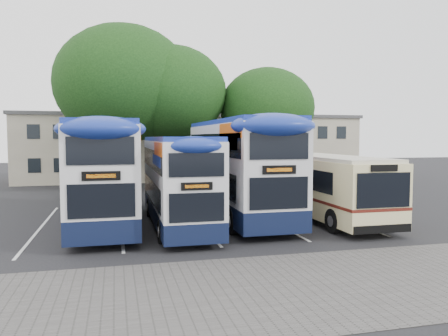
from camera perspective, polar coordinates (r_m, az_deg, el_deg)
name	(u,v)px	position (r m, az deg, el deg)	size (l,w,h in m)	color
ground	(311,239)	(17.85, 11.25, -9.06)	(120.00, 120.00, 0.00)	black
paving_strip	(322,284)	(12.68, 12.74, -14.52)	(40.00, 6.00, 0.01)	#595654
bay_lines	(195,220)	(21.42, -3.79, -6.78)	(14.12, 11.00, 0.01)	silver
depot_building	(193,146)	(43.36, -4.07, 2.86)	(32.40, 8.40, 6.20)	#A69B85
lamp_post	(275,125)	(38.16, 6.72, 5.59)	(0.25, 1.05, 9.06)	gray
tree_left	(124,84)	(33.64, -12.94, 10.64)	(10.16, 10.16, 12.28)	black
tree_mid	(172,93)	(33.23, -6.87, 9.73)	(8.19, 8.19, 10.84)	black
tree_right	(267,108)	(34.30, 5.64, 7.78)	(7.32, 7.32, 9.40)	black
bus_dd_left	(105,168)	(20.96, -15.26, -0.05)	(2.72, 11.23, 4.68)	#0D1633
bus_dd_mid	(177,177)	(19.81, -6.12, -1.19)	(2.35, 9.70, 4.04)	#0D1633
bus_dd_right	(237,164)	(21.96, 1.70, 0.51)	(2.82, 11.63, 4.85)	#0D1633
bus_single	(320,182)	(22.49, 12.48, -1.79)	(2.67, 10.51, 3.13)	beige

